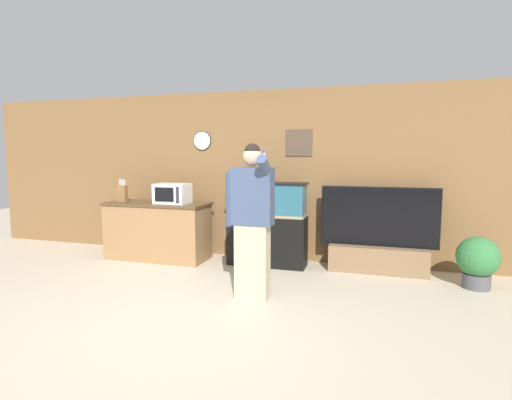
% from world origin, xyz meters
% --- Properties ---
extents(ground_plane, '(18.00, 18.00, 0.00)m').
position_xyz_m(ground_plane, '(0.00, 0.00, 0.00)').
color(ground_plane, beige).
extents(wall_back_paneled, '(10.00, 0.08, 2.60)m').
position_xyz_m(wall_back_paneled, '(-0.00, 2.57, 1.30)').
color(wall_back_paneled, brown).
rests_on(wall_back_paneled, ground_plane).
extents(counter_island, '(1.61, 0.65, 0.88)m').
position_xyz_m(counter_island, '(-1.42, 2.00, 0.44)').
color(counter_island, olive).
rests_on(counter_island, ground_plane).
extents(microwave, '(0.50, 0.36, 0.30)m').
position_xyz_m(microwave, '(-1.14, 1.99, 1.03)').
color(microwave, white).
rests_on(microwave, counter_island).
extents(knife_block, '(0.14, 0.09, 0.36)m').
position_xyz_m(knife_block, '(-1.99, 1.94, 1.02)').
color(knife_block, brown).
rests_on(knife_block, counter_island).
extents(aquarium_on_stand, '(1.14, 0.37, 1.22)m').
position_xyz_m(aquarium_on_stand, '(0.31, 2.13, 0.61)').
color(aquarium_on_stand, black).
rests_on(aquarium_on_stand, ground_plane).
extents(tv_on_stand, '(1.58, 0.40, 1.18)m').
position_xyz_m(tv_on_stand, '(1.87, 2.26, 0.34)').
color(tv_on_stand, brown).
rests_on(tv_on_stand, ground_plane).
extents(person_standing, '(0.55, 0.41, 1.74)m').
position_xyz_m(person_standing, '(0.51, 0.75, 0.91)').
color(person_standing, '#BCAD89').
rests_on(person_standing, ground_plane).
extents(potted_plant, '(0.49, 0.49, 0.64)m').
position_xyz_m(potted_plant, '(3.03, 1.89, 0.35)').
color(potted_plant, '#4C4C51').
rests_on(potted_plant, ground_plane).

